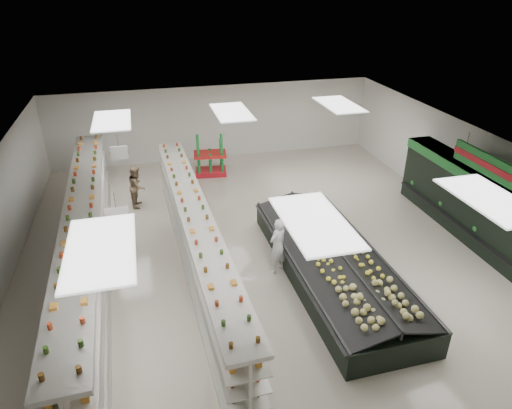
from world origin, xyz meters
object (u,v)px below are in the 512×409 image
object	(u,v)px
gondola_center	(197,243)
shopper_main	(278,246)
gondola_left	(88,246)
produce_island	(333,262)
shopper_background	(137,186)
soda_endcap	(210,156)

from	to	relation	value
gondola_center	shopper_main	distance (m)	2.22
gondola_left	produce_island	distance (m)	6.59
produce_island	shopper_main	world-z (taller)	shopper_main
produce_island	shopper_background	bearing A→B (deg)	131.32
soda_endcap	shopper_background	bearing A→B (deg)	-143.95
gondola_left	produce_island	xyz separation A→B (m)	(6.36, -1.66, -0.49)
gondola_center	produce_island	size ratio (longest dim) A/B	1.57
gondola_left	shopper_main	xyz separation A→B (m)	(4.98, -1.03, -0.14)
produce_island	shopper_main	distance (m)	1.55
gondola_left	gondola_center	world-z (taller)	gondola_left
gondola_left	soda_endcap	size ratio (longest dim) A/B	7.29
gondola_left	produce_island	bearing A→B (deg)	-16.28
gondola_center	soda_endcap	world-z (taller)	gondola_center
shopper_main	shopper_background	bearing A→B (deg)	-86.38
soda_endcap	gondola_center	bearing A→B (deg)	-102.32
gondola_left	shopper_main	distance (m)	5.09
gondola_left	gondola_center	xyz separation A→B (m)	(2.84, -0.41, -0.10)
shopper_background	shopper_main	bearing A→B (deg)	-132.41
shopper_main	soda_endcap	bearing A→B (deg)	-116.49
produce_island	soda_endcap	size ratio (longest dim) A/B	4.18
gondola_left	shopper_main	bearing A→B (deg)	-13.40
shopper_main	produce_island	bearing A→B (deg)	123.71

